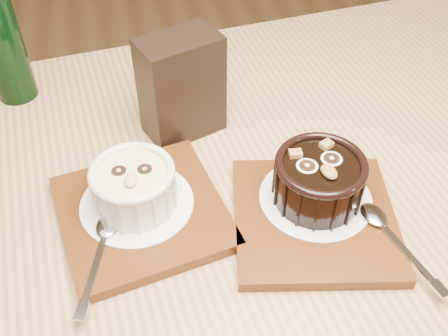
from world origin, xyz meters
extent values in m
cube|color=olive|center=(0.15, 0.18, 0.73)|extent=(1.27, 0.92, 0.04)
cylinder|color=olive|center=(0.66, 0.58, 0.35)|extent=(0.06, 0.06, 0.71)
cube|color=#53280D|center=(0.05, 0.20, 0.76)|extent=(0.21, 0.21, 0.01)
cylinder|color=white|center=(0.04, 0.20, 0.77)|extent=(0.13, 0.13, 0.00)
cylinder|color=silver|center=(0.04, 0.20, 0.79)|extent=(0.09, 0.09, 0.05)
cylinder|color=#DFCC88|center=(0.04, 0.20, 0.81)|extent=(0.08, 0.08, 0.00)
torus|color=silver|center=(0.04, 0.20, 0.82)|extent=(0.09, 0.09, 0.01)
cylinder|color=black|center=(0.03, 0.21, 0.82)|extent=(0.02, 0.02, 0.00)
cylinder|color=black|center=(0.06, 0.21, 0.82)|extent=(0.02, 0.02, 0.00)
ellipsoid|color=#D8B27E|center=(0.04, 0.19, 0.82)|extent=(0.02, 0.02, 0.01)
cube|color=#53280D|center=(0.24, 0.14, 0.76)|extent=(0.21, 0.21, 0.01)
cylinder|color=white|center=(0.24, 0.17, 0.77)|extent=(0.13, 0.13, 0.00)
cylinder|color=black|center=(0.24, 0.17, 0.79)|extent=(0.10, 0.10, 0.05)
cylinder|color=black|center=(0.24, 0.17, 0.82)|extent=(0.08, 0.08, 0.00)
torus|color=black|center=(0.24, 0.17, 0.82)|extent=(0.10, 0.10, 0.01)
cylinder|color=black|center=(0.23, 0.17, 0.82)|extent=(0.02, 0.02, 0.00)
cylinder|color=black|center=(0.26, 0.17, 0.82)|extent=(0.02, 0.02, 0.00)
ellipsoid|color=brown|center=(0.25, 0.15, 0.82)|extent=(0.02, 0.03, 0.01)
cube|color=brown|center=(0.22, 0.19, 0.82)|extent=(0.02, 0.01, 0.01)
cube|color=brown|center=(0.26, 0.19, 0.82)|extent=(0.02, 0.02, 0.01)
cube|color=black|center=(0.12, 0.34, 0.82)|extent=(0.11, 0.09, 0.14)
cylinder|color=black|center=(-0.11, 0.47, 0.83)|extent=(0.06, 0.06, 0.15)
camera|label=1|loc=(0.05, -0.21, 1.22)|focal=42.00mm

